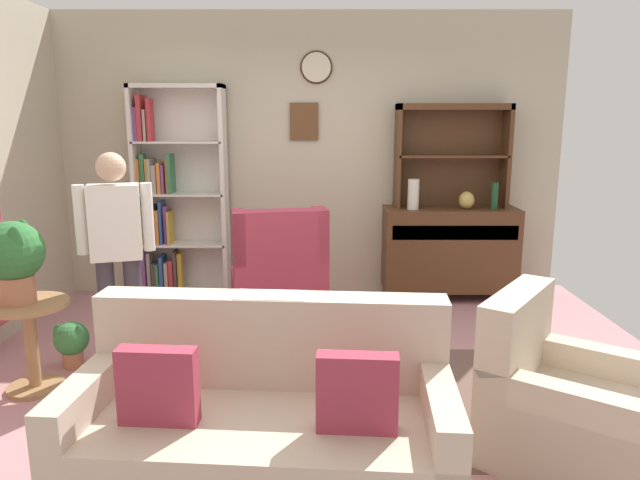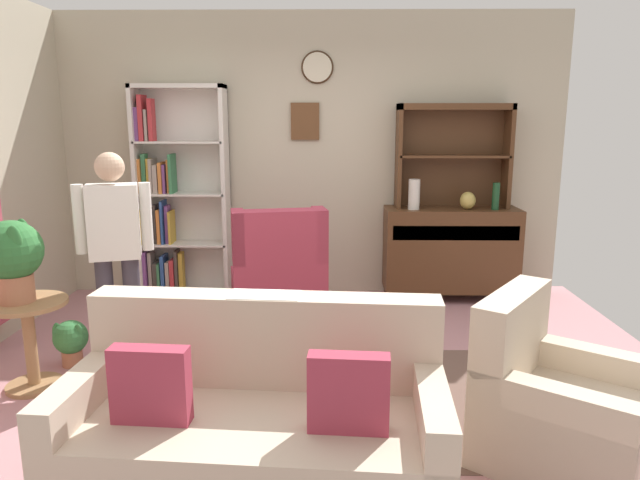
{
  "view_description": "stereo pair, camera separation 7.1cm",
  "coord_description": "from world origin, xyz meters",
  "px_view_note": "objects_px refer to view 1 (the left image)",
  "views": [
    {
      "loc": [
        0.08,
        -3.76,
        1.79
      ],
      "look_at": [
        0.1,
        0.2,
        0.95
      ],
      "focal_mm": 32.52,
      "sensor_mm": 36.0,
      "label": 1
    },
    {
      "loc": [
        0.15,
        -3.76,
        1.79
      ],
      "look_at": [
        0.1,
        0.2,
        0.95
      ],
      "focal_mm": 32.52,
      "sensor_mm": 36.0,
      "label": 2
    }
  ],
  "objects_px": {
    "bookshelf": "(171,201)",
    "plant_stand": "(28,337)",
    "wingback_chair": "(276,282)",
    "person_reading": "(114,247)",
    "book_stack": "(316,335)",
    "couch_floral": "(262,428)",
    "vase_tall": "(411,194)",
    "armchair_floral": "(557,406)",
    "bottle_wine": "(492,196)",
    "coffee_table": "(300,345)",
    "sideboard_hutch": "(449,141)",
    "potted_plant_large": "(11,256)",
    "potted_plant_small": "(69,341)",
    "sideboard": "(447,249)",
    "vase_round": "(464,200)"
  },
  "relations": [
    {
      "from": "bookshelf",
      "to": "plant_stand",
      "type": "distance_m",
      "value": 2.23
    },
    {
      "from": "wingback_chair",
      "to": "person_reading",
      "type": "height_order",
      "value": "person_reading"
    },
    {
      "from": "bookshelf",
      "to": "book_stack",
      "type": "relative_size",
      "value": 10.46
    },
    {
      "from": "bookshelf",
      "to": "couch_floral",
      "type": "distance_m",
      "value": 3.42
    },
    {
      "from": "vase_tall",
      "to": "armchair_floral",
      "type": "height_order",
      "value": "vase_tall"
    },
    {
      "from": "bottle_wine",
      "to": "wingback_chair",
      "type": "relative_size",
      "value": 0.25
    },
    {
      "from": "coffee_table",
      "to": "vase_tall",
      "type": "bearing_deg",
      "value": 63.44
    },
    {
      "from": "sideboard_hutch",
      "to": "wingback_chair",
      "type": "xyz_separation_m",
      "value": [
        -1.65,
        -0.87,
        -1.18
      ]
    },
    {
      "from": "bottle_wine",
      "to": "wingback_chair",
      "type": "bearing_deg",
      "value": -161.89
    },
    {
      "from": "potted_plant_large",
      "to": "potted_plant_small",
      "type": "relative_size",
      "value": 1.57
    },
    {
      "from": "wingback_chair",
      "to": "person_reading",
      "type": "distance_m",
      "value": 1.49
    },
    {
      "from": "vase_tall",
      "to": "bottle_wine",
      "type": "xyz_separation_m",
      "value": [
        0.78,
        -0.01,
        -0.01
      ]
    },
    {
      "from": "sideboard",
      "to": "bookshelf",
      "type": "bearing_deg",
      "value": 178.28
    },
    {
      "from": "bookshelf",
      "to": "coffee_table",
      "type": "relative_size",
      "value": 2.62
    },
    {
      "from": "sideboard_hutch",
      "to": "sideboard",
      "type": "bearing_deg",
      "value": -90.0
    },
    {
      "from": "coffee_table",
      "to": "book_stack",
      "type": "bearing_deg",
      "value": -42.88
    },
    {
      "from": "vase_tall",
      "to": "coffee_table",
      "type": "height_order",
      "value": "vase_tall"
    },
    {
      "from": "sideboard_hutch",
      "to": "plant_stand",
      "type": "bearing_deg",
      "value": -146.42
    },
    {
      "from": "vase_tall",
      "to": "plant_stand",
      "type": "relative_size",
      "value": 0.48
    },
    {
      "from": "coffee_table",
      "to": "sideboard_hutch",
      "type": "bearing_deg",
      "value": 57.65
    },
    {
      "from": "sideboard",
      "to": "person_reading",
      "type": "height_order",
      "value": "person_reading"
    },
    {
      "from": "potted_plant_large",
      "to": "person_reading",
      "type": "bearing_deg",
      "value": 33.02
    },
    {
      "from": "sideboard_hutch",
      "to": "plant_stand",
      "type": "xyz_separation_m",
      "value": [
        -3.2,
        -2.12,
        -1.18
      ]
    },
    {
      "from": "bookshelf",
      "to": "armchair_floral",
      "type": "distance_m",
      "value": 4.03
    },
    {
      "from": "bottle_wine",
      "to": "wingback_chair",
      "type": "distance_m",
      "value": 2.25
    },
    {
      "from": "potted_plant_small",
      "to": "vase_tall",
      "type": "bearing_deg",
      "value": 30.25
    },
    {
      "from": "bookshelf",
      "to": "coffee_table",
      "type": "xyz_separation_m",
      "value": [
        1.35,
        -2.19,
        -0.62
      ]
    },
    {
      "from": "vase_tall",
      "to": "wingback_chair",
      "type": "height_order",
      "value": "vase_tall"
    },
    {
      "from": "wingback_chair",
      "to": "sideboard",
      "type": "bearing_deg",
      "value": 24.62
    },
    {
      "from": "sideboard_hutch",
      "to": "wingback_chair",
      "type": "relative_size",
      "value": 1.05
    },
    {
      "from": "armchair_floral",
      "to": "vase_round",
      "type": "bearing_deg",
      "value": 86.89
    },
    {
      "from": "vase_tall",
      "to": "sideboard",
      "type": "bearing_deg",
      "value": 11.63
    },
    {
      "from": "potted_plant_large",
      "to": "potted_plant_small",
      "type": "bearing_deg",
      "value": 67.26
    },
    {
      "from": "armchair_floral",
      "to": "potted_plant_large",
      "type": "bearing_deg",
      "value": 166.45
    },
    {
      "from": "vase_tall",
      "to": "wingback_chair",
      "type": "bearing_deg",
      "value": -151.79
    },
    {
      "from": "person_reading",
      "to": "book_stack",
      "type": "bearing_deg",
      "value": -20.36
    },
    {
      "from": "plant_stand",
      "to": "coffee_table",
      "type": "xyz_separation_m",
      "value": [
        1.8,
        -0.09,
        -0.02
      ]
    },
    {
      "from": "vase_round",
      "to": "potted_plant_small",
      "type": "bearing_deg",
      "value": -153.74
    },
    {
      "from": "sideboard",
      "to": "couch_floral",
      "type": "distance_m",
      "value": 3.44
    },
    {
      "from": "vase_tall",
      "to": "book_stack",
      "type": "relative_size",
      "value": 1.45
    },
    {
      "from": "vase_round",
      "to": "armchair_floral",
      "type": "height_order",
      "value": "vase_round"
    },
    {
      "from": "coffee_table",
      "to": "bottle_wine",
      "type": "bearing_deg",
      "value": 48.35
    },
    {
      "from": "sideboard",
      "to": "couch_floral",
      "type": "height_order",
      "value": "sideboard"
    },
    {
      "from": "potted_plant_large",
      "to": "plant_stand",
      "type": "bearing_deg",
      "value": 8.54
    },
    {
      "from": "armchair_floral",
      "to": "potted_plant_large",
      "type": "xyz_separation_m",
      "value": [
        -3.23,
        0.78,
        0.63
      ]
    },
    {
      "from": "couch_floral",
      "to": "book_stack",
      "type": "bearing_deg",
      "value": 73.27
    },
    {
      "from": "coffee_table",
      "to": "couch_floral",
      "type": "bearing_deg",
      "value": -99.49
    },
    {
      "from": "bookshelf",
      "to": "sideboard",
      "type": "distance_m",
      "value": 2.79
    },
    {
      "from": "bottle_wine",
      "to": "couch_floral",
      "type": "bearing_deg",
      "value": -123.33
    },
    {
      "from": "bottle_wine",
      "to": "sideboard_hutch",
      "type": "bearing_deg",
      "value": 153.04
    }
  ]
}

